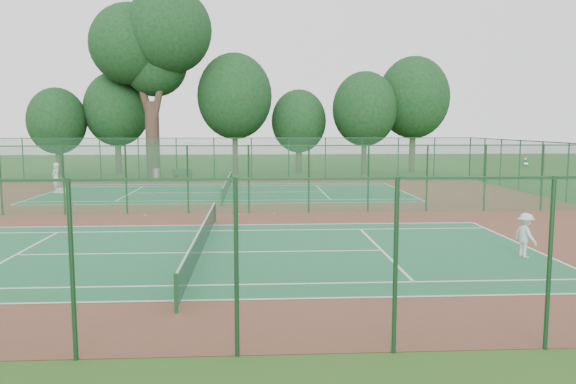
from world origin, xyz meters
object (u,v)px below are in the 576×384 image
Objects in this scene: trash_bin at (157,175)px; player_near at (525,235)px; big_tree at (152,43)px; kit_bag at (63,191)px; bench at (182,175)px; player_far at (56,178)px.

player_near is at bearing -58.36° from trash_bin.
player_near is 38.67m from big_tree.
kit_bag is (-4.71, -8.34, -0.33)m from trash_bin.
big_tree is at bearing 124.50° from bench.
player_far is at bearing -122.43° from trash_bin.
trash_bin is 12.00m from big_tree.
trash_bin is at bearing 17.34° from player_near.
bench is at bearing 14.48° from player_near.
big_tree is at bearing 169.30° from player_far.
player_far reaches higher than kit_bag.
player_far reaches higher than bench.
player_far is (-22.39, 19.77, 0.25)m from player_near.
player_near reaches higher than trash_bin.
bench is (-15.07, 27.45, -0.25)m from player_near.
bench is 0.10× the size of big_tree.
kit_bag is at bearing -127.92° from bench.
player_near is 0.93× the size of bench.
kit_bag is (0.48, -0.18, -0.84)m from player_far.
player_near reaches higher than bench.
kit_bag is at bearing -119.47° from trash_bin.
player_far is 2.03× the size of trash_bin.
trash_bin is 0.61× the size of bench.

